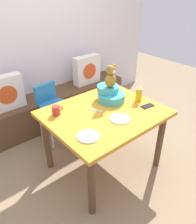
{
  "coord_description": "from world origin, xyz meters",
  "views": [
    {
      "loc": [
        -1.32,
        -1.46,
        1.9
      ],
      "look_at": [
        0.0,
        0.1,
        0.69
      ],
      "focal_mm": 35.89,
      "sensor_mm": 36.0,
      "label": 1
    }
  ],
  "objects_px": {
    "highchair": "(53,106)",
    "ketchup_bottle": "(139,94)",
    "infant_seat_teal": "(110,94)",
    "teddy_bear": "(111,77)",
    "pillow_floral_right": "(87,70)",
    "book_stack": "(44,94)",
    "pillow_floral_left": "(6,93)",
    "cell_phone": "(147,106)",
    "dinner_plate_far": "(120,119)",
    "dining_table": "(104,120)",
    "dinner_plate_near": "(88,136)",
    "coffee_mug": "(56,110)"
  },
  "relations": [
    {
      "from": "ketchup_bottle",
      "to": "infant_seat_teal",
      "type": "bearing_deg",
      "value": 136.25
    },
    {
      "from": "pillow_floral_right",
      "to": "dinner_plate_near",
      "type": "height_order",
      "value": "pillow_floral_right"
    },
    {
      "from": "book_stack",
      "to": "infant_seat_teal",
      "type": "height_order",
      "value": "infant_seat_teal"
    },
    {
      "from": "pillow_floral_right",
      "to": "teddy_bear",
      "type": "relative_size",
      "value": 1.76
    },
    {
      "from": "book_stack",
      "to": "dining_table",
      "type": "height_order",
      "value": "dining_table"
    },
    {
      "from": "ketchup_bottle",
      "to": "dinner_plate_far",
      "type": "bearing_deg",
      "value": -161.75
    },
    {
      "from": "highchair",
      "to": "coffee_mug",
      "type": "bearing_deg",
      "value": -114.35
    },
    {
      "from": "teddy_bear",
      "to": "dinner_plate_near",
      "type": "relative_size",
      "value": 1.25
    },
    {
      "from": "dinner_plate_far",
      "to": "cell_phone",
      "type": "relative_size",
      "value": 1.39
    },
    {
      "from": "coffee_mug",
      "to": "dinner_plate_near",
      "type": "distance_m",
      "value": 0.49
    },
    {
      "from": "ketchup_bottle",
      "to": "dinner_plate_near",
      "type": "relative_size",
      "value": 0.92
    },
    {
      "from": "infant_seat_teal",
      "to": "cell_phone",
      "type": "distance_m",
      "value": 0.42
    },
    {
      "from": "cell_phone",
      "to": "dinner_plate_far",
      "type": "bearing_deg",
      "value": 96.93
    },
    {
      "from": "infant_seat_teal",
      "to": "dinner_plate_near",
      "type": "distance_m",
      "value": 0.71
    },
    {
      "from": "pillow_floral_right",
      "to": "dinner_plate_near",
      "type": "xyz_separation_m",
      "value": [
        -1.1,
        -1.44,
        0.07
      ]
    },
    {
      "from": "pillow_floral_right",
      "to": "highchair",
      "type": "height_order",
      "value": "pillow_floral_right"
    },
    {
      "from": "pillow_floral_right",
      "to": "book_stack",
      "type": "xyz_separation_m",
      "value": [
        -0.77,
        0.02,
        -0.19
      ]
    },
    {
      "from": "infant_seat_teal",
      "to": "teddy_bear",
      "type": "relative_size",
      "value": 1.32
    },
    {
      "from": "highchair",
      "to": "coffee_mug",
      "type": "height_order",
      "value": "coffee_mug"
    },
    {
      "from": "pillow_floral_right",
      "to": "book_stack",
      "type": "bearing_deg",
      "value": 178.43
    },
    {
      "from": "book_stack",
      "to": "cell_phone",
      "type": "distance_m",
      "value": 1.54
    },
    {
      "from": "pillow_floral_right",
      "to": "teddy_bear",
      "type": "xyz_separation_m",
      "value": [
        -0.49,
        -1.06,
        0.34
      ]
    },
    {
      "from": "pillow_floral_left",
      "to": "pillow_floral_right",
      "type": "height_order",
      "value": "same"
    },
    {
      "from": "coffee_mug",
      "to": "dinner_plate_far",
      "type": "distance_m",
      "value": 0.63
    },
    {
      "from": "infant_seat_teal",
      "to": "teddy_bear",
      "type": "bearing_deg",
      "value": -90.0
    },
    {
      "from": "pillow_floral_left",
      "to": "ketchup_bottle",
      "type": "xyz_separation_m",
      "value": [
        1.02,
        -1.28,
        0.15
      ]
    },
    {
      "from": "book_stack",
      "to": "cell_phone",
      "type": "relative_size",
      "value": 1.39
    },
    {
      "from": "infant_seat_teal",
      "to": "dinner_plate_far",
      "type": "relative_size",
      "value": 1.65
    },
    {
      "from": "dining_table",
      "to": "pillow_floral_right",
      "type": "bearing_deg",
      "value": 59.63
    },
    {
      "from": "highchair",
      "to": "dining_table",
      "type": "bearing_deg",
      "value": -78.52
    },
    {
      "from": "dining_table",
      "to": "coffee_mug",
      "type": "distance_m",
      "value": 0.51
    },
    {
      "from": "infant_seat_teal",
      "to": "teddy_bear",
      "type": "height_order",
      "value": "teddy_bear"
    },
    {
      "from": "pillow_floral_left",
      "to": "infant_seat_teal",
      "type": "distance_m",
      "value": 1.33
    },
    {
      "from": "book_stack",
      "to": "coffee_mug",
      "type": "bearing_deg",
      "value": -109.68
    },
    {
      "from": "highchair",
      "to": "ketchup_bottle",
      "type": "relative_size",
      "value": 4.27
    },
    {
      "from": "dinner_plate_far",
      "to": "coffee_mug",
      "type": "bearing_deg",
      "value": 131.98
    },
    {
      "from": "book_stack",
      "to": "cell_phone",
      "type": "xyz_separation_m",
      "value": [
        0.48,
        -1.45,
        0.26
      ]
    },
    {
      "from": "pillow_floral_left",
      "to": "teddy_bear",
      "type": "relative_size",
      "value": 1.76
    },
    {
      "from": "coffee_mug",
      "to": "ketchup_bottle",
      "type": "bearing_deg",
      "value": -21.39
    },
    {
      "from": "highchair",
      "to": "ketchup_bottle",
      "type": "distance_m",
      "value": 1.1
    },
    {
      "from": "pillow_floral_right",
      "to": "cell_phone",
      "type": "distance_m",
      "value": 1.45
    },
    {
      "from": "infant_seat_teal",
      "to": "ketchup_bottle",
      "type": "height_order",
      "value": "ketchup_bottle"
    },
    {
      "from": "dining_table",
      "to": "infant_seat_teal",
      "type": "bearing_deg",
      "value": 34.55
    },
    {
      "from": "pillow_floral_right",
      "to": "highchair",
      "type": "xyz_separation_m",
      "value": [
        -0.87,
        -0.42,
        -0.16
      ]
    },
    {
      "from": "dining_table",
      "to": "dinner_plate_far",
      "type": "bearing_deg",
      "value": -84.07
    },
    {
      "from": "infant_seat_teal",
      "to": "dinner_plate_near",
      "type": "height_order",
      "value": "infant_seat_teal"
    },
    {
      "from": "cell_phone",
      "to": "pillow_floral_left",
      "type": "bearing_deg",
      "value": 43.12
    },
    {
      "from": "ketchup_bottle",
      "to": "pillow_floral_right",
      "type": "bearing_deg",
      "value": 78.21
    },
    {
      "from": "cell_phone",
      "to": "book_stack",
      "type": "bearing_deg",
      "value": 26.48
    },
    {
      "from": "dinner_plate_far",
      "to": "dining_table",
      "type": "bearing_deg",
      "value": 95.93
    }
  ]
}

